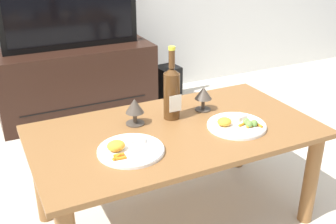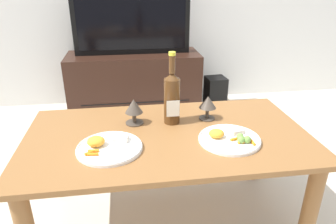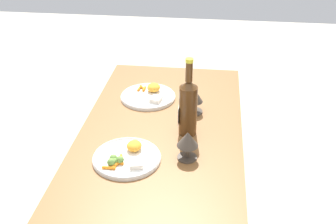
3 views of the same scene
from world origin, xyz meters
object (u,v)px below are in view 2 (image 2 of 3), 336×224
(goblet_left, at_px, (134,108))
(dinner_plate_left, at_px, (108,147))
(tv_screen, at_px, (132,22))
(floor_speaker, at_px, (215,92))
(tv_stand, at_px, (135,83))
(dinner_plate_right, at_px, (230,138))
(goblet_right, at_px, (208,104))
(dining_table, at_px, (168,150))
(wine_bottle, at_px, (172,96))

(goblet_left, distance_m, dinner_plate_left, 0.27)
(tv_screen, height_order, floor_speaker, tv_screen)
(tv_stand, relative_size, dinner_plate_right, 4.31)
(goblet_left, height_order, goblet_right, goblet_left)
(floor_speaker, distance_m, goblet_left, 1.62)
(dinner_plate_left, xyz_separation_m, dinner_plate_right, (0.53, -0.00, 0.00))
(floor_speaker, bearing_deg, dinner_plate_left, -125.71)
(tv_stand, xyz_separation_m, goblet_right, (0.32, -1.34, 0.32))
(dinner_plate_right, bearing_deg, goblet_right, 99.47)
(floor_speaker, height_order, dinner_plate_left, dinner_plate_left)
(dinner_plate_left, bearing_deg, tv_screen, 83.87)
(dining_table, relative_size, dinner_plate_left, 4.70)
(dining_table, xyz_separation_m, floor_speaker, (0.67, 1.45, -0.28))
(tv_stand, bearing_deg, dining_table, -86.22)
(goblet_right, bearing_deg, tv_screen, 103.41)
(tv_stand, distance_m, wine_bottle, 1.41)
(dinner_plate_left, bearing_deg, goblet_right, 25.70)
(tv_screen, distance_m, dinner_plate_left, 1.61)
(dining_table, xyz_separation_m, tv_stand, (-0.10, 1.47, -0.15))
(floor_speaker, relative_size, dinner_plate_right, 1.08)
(tv_screen, relative_size, wine_bottle, 2.83)
(tv_screen, bearing_deg, floor_speaker, -1.22)
(wine_bottle, height_order, goblet_left, wine_bottle)
(tv_screen, height_order, goblet_left, tv_screen)
(tv_stand, height_order, dinner_plate_right, dinner_plate_right)
(tv_screen, relative_size, goblet_left, 7.86)
(tv_screen, xyz_separation_m, goblet_left, (-0.05, -1.34, -0.22))
(tv_screen, relative_size, goblet_right, 8.11)
(tv_screen, distance_m, dinner_plate_right, 1.64)
(dinner_plate_right, bearing_deg, dinner_plate_left, 179.65)
(dinner_plate_right, bearing_deg, wine_bottle, 134.95)
(dining_table, height_order, wine_bottle, wine_bottle)
(dinner_plate_left, bearing_deg, dining_table, 21.10)
(wine_bottle, xyz_separation_m, goblet_right, (0.18, 0.01, -0.06))
(dinner_plate_left, bearing_deg, floor_speaker, 58.88)
(goblet_right, xyz_separation_m, dinner_plate_right, (0.04, -0.24, -0.07))
(tv_stand, relative_size, dinner_plate_left, 4.24)
(tv_stand, height_order, goblet_right, goblet_right)
(tv_stand, xyz_separation_m, goblet_left, (-0.05, -1.34, 0.32))
(goblet_left, relative_size, dinner_plate_left, 0.46)
(tv_stand, bearing_deg, goblet_right, -76.61)
(dining_table, relative_size, goblet_left, 10.24)
(floor_speaker, xyz_separation_m, dinner_plate_left, (-0.94, -1.56, 0.37))
(tv_screen, distance_m, wine_bottle, 1.37)
(tv_screen, relative_size, dinner_plate_right, 3.66)
(dinner_plate_right, bearing_deg, tv_screen, 102.82)
(dining_table, distance_m, wine_bottle, 0.26)
(dinner_plate_left, relative_size, dinner_plate_right, 1.01)
(dinner_plate_left, bearing_deg, tv_stand, 83.88)
(goblet_right, distance_m, dinner_plate_left, 0.55)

